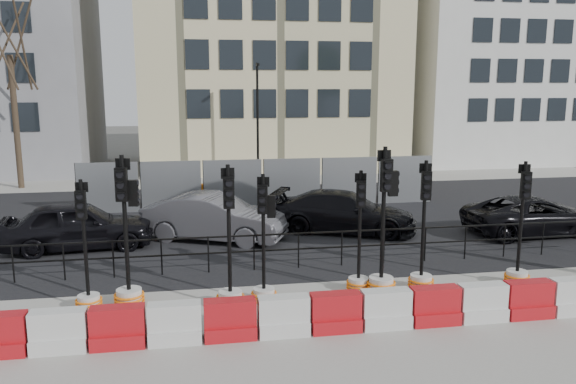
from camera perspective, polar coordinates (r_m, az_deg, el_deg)
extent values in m
plane|color=#51514C|center=(14.18, 1.97, -9.29)|extent=(120.00, 120.00, 0.00)
cube|color=gray|center=(11.48, 5.06, -14.25)|extent=(40.00, 6.00, 0.02)
cube|color=black|center=(20.81, -1.88, -2.76)|extent=(40.00, 14.00, 0.03)
cube|color=gray|center=(29.58, -4.23, 1.22)|extent=(40.00, 4.00, 0.02)
cube|color=#BDB88A|center=(35.62, -2.03, 17.34)|extent=(15.00, 10.00, 18.00)
cube|color=silver|center=(40.34, 20.36, 14.49)|extent=(12.00, 9.00, 16.00)
cylinder|color=black|center=(15.57, -26.15, -6.64)|extent=(0.04, 0.04, 1.00)
cylinder|color=black|center=(15.27, -21.81, -6.63)|extent=(0.04, 0.04, 1.00)
cylinder|color=black|center=(15.05, -17.32, -6.59)|extent=(0.04, 0.04, 1.00)
cylinder|color=black|center=(14.93, -12.72, -6.50)|extent=(0.04, 0.04, 1.00)
cylinder|color=black|center=(14.91, -8.09, -6.37)|extent=(0.04, 0.04, 1.00)
cylinder|color=black|center=(14.98, -3.47, -6.20)|extent=(0.04, 0.04, 1.00)
cylinder|color=black|center=(15.14, 1.07, -5.99)|extent=(0.04, 0.04, 1.00)
cylinder|color=black|center=(15.40, 5.49, -5.75)|extent=(0.04, 0.04, 1.00)
cylinder|color=black|center=(15.75, 9.73, -5.49)|extent=(0.04, 0.04, 1.00)
cylinder|color=black|center=(16.18, 13.76, -5.21)|extent=(0.04, 0.04, 1.00)
cylinder|color=black|center=(16.68, 17.57, -4.93)|extent=(0.04, 0.04, 1.00)
cylinder|color=black|center=(17.25, 21.13, -4.64)|extent=(0.04, 0.04, 1.00)
cylinder|color=black|center=(17.89, 24.45, -4.36)|extent=(0.04, 0.04, 1.00)
cube|color=black|center=(15.01, 1.08, -4.23)|extent=(18.00, 0.04, 0.04)
cube|color=black|center=(15.13, 1.08, -5.81)|extent=(18.00, 0.04, 0.04)
cube|color=gray|center=(22.63, -17.83, 0.37)|extent=(2.30, 0.05, 2.00)
cylinder|color=black|center=(22.83, -20.69, 0.28)|extent=(0.05, 0.05, 2.00)
cube|color=gray|center=(22.41, -11.75, 0.56)|extent=(2.30, 0.05, 2.00)
cylinder|color=black|center=(22.48, -14.68, 0.47)|extent=(0.05, 0.05, 2.00)
cube|color=gray|center=(22.44, -5.62, 0.75)|extent=(2.30, 0.05, 2.00)
cylinder|color=black|center=(22.39, -8.56, 0.66)|extent=(0.05, 0.05, 2.00)
cube|color=gray|center=(22.73, 0.42, 0.92)|extent=(2.30, 0.05, 2.00)
cylinder|color=black|center=(22.56, -2.45, 0.84)|extent=(0.05, 0.05, 2.00)
cube|color=gray|center=(23.26, 6.26, 1.08)|extent=(2.30, 0.05, 2.00)
cylinder|color=black|center=(22.97, 3.50, 1.01)|extent=(0.05, 0.05, 2.00)
cube|color=gray|center=(24.02, 11.78, 1.22)|extent=(2.30, 0.05, 2.00)
cylinder|color=black|center=(23.63, 9.18, 1.16)|extent=(0.05, 0.05, 2.00)
cube|color=orange|center=(24.01, -12.53, -0.26)|extent=(1.00, 0.40, 0.80)
cube|color=orange|center=(23.98, -7.76, -0.12)|extent=(1.00, 0.40, 0.80)
cube|color=orange|center=(24.12, -3.01, 0.03)|extent=(1.00, 0.40, 0.80)
cube|color=orange|center=(24.43, 1.66, 0.17)|extent=(1.00, 0.40, 0.80)
cube|color=orange|center=(24.89, 6.18, 0.31)|extent=(1.00, 0.40, 0.80)
cylinder|color=black|center=(28.30, -3.10, 6.90)|extent=(0.12, 0.12, 6.00)
cube|color=black|center=(28.01, -3.10, 12.80)|extent=(0.12, 0.50, 0.12)
cylinder|color=#473828|center=(29.79, -25.92, 6.33)|extent=(0.28, 0.28, 6.30)
cube|color=silver|center=(11.56, -22.15, -14.07)|extent=(1.00, 0.50, 0.30)
cube|color=silver|center=(11.41, -22.29, -12.24)|extent=(1.00, 0.35, 0.50)
cube|color=red|center=(11.38, -16.83, -14.14)|extent=(1.00, 0.50, 0.30)
cube|color=red|center=(11.22, -16.94, -12.28)|extent=(1.00, 0.35, 0.50)
cube|color=silver|center=(11.29, -11.37, -14.09)|extent=(1.00, 0.50, 0.30)
cube|color=silver|center=(11.13, -11.45, -12.22)|extent=(1.00, 0.35, 0.50)
cube|color=red|center=(11.29, -5.88, -13.91)|extent=(1.00, 0.50, 0.30)
cube|color=red|center=(11.13, -5.92, -12.04)|extent=(1.00, 0.35, 0.50)
cube|color=silver|center=(11.40, -0.45, -13.62)|extent=(1.00, 0.50, 0.30)
cube|color=silver|center=(11.24, -0.46, -11.76)|extent=(1.00, 0.35, 0.50)
cube|color=red|center=(11.59, 4.82, -13.22)|extent=(1.00, 0.50, 0.30)
cube|color=red|center=(11.44, 4.85, -11.38)|extent=(1.00, 0.35, 0.50)
cube|color=silver|center=(11.88, 9.85, -12.73)|extent=(1.00, 0.50, 0.30)
cube|color=silver|center=(11.73, 9.92, -10.94)|extent=(1.00, 0.35, 0.50)
cube|color=red|center=(12.25, 14.60, -12.19)|extent=(1.00, 0.50, 0.30)
cube|color=red|center=(12.11, 14.69, -10.44)|extent=(1.00, 0.35, 0.50)
cube|color=silver|center=(12.70, 19.02, -11.60)|extent=(1.00, 0.50, 0.30)
cube|color=silver|center=(12.56, 19.13, -9.91)|extent=(1.00, 0.35, 0.50)
cube|color=red|center=(13.22, 23.10, -11.00)|extent=(1.00, 0.50, 0.30)
cube|color=red|center=(13.08, 23.23, -9.37)|extent=(1.00, 0.35, 0.50)
cube|color=silver|center=(13.79, 26.84, -10.40)|extent=(1.00, 0.50, 0.30)
cube|color=silver|center=(13.66, 26.98, -8.83)|extent=(1.00, 0.35, 0.50)
cylinder|color=silver|center=(13.27, -19.57, -10.54)|extent=(0.48, 0.48, 0.35)
torus|color=orange|center=(13.30, -19.55, -10.82)|extent=(0.58, 0.58, 0.04)
torus|color=orange|center=(13.27, -19.57, -10.54)|extent=(0.58, 0.58, 0.04)
torus|color=orange|center=(13.25, -19.59, -10.25)|extent=(0.58, 0.58, 0.04)
cylinder|color=black|center=(12.84, -19.96, -4.63)|extent=(0.08, 0.08, 2.65)
cube|color=black|center=(12.56, -20.30, -1.25)|extent=(0.22, 0.13, 0.62)
cylinder|color=black|center=(12.54, -20.31, -2.18)|extent=(0.13, 0.05, 0.13)
cylinder|color=black|center=(12.50, -20.37, -1.31)|extent=(0.13, 0.05, 0.13)
cylinder|color=black|center=(12.46, -20.43, -0.44)|extent=(0.13, 0.05, 0.13)
cube|color=black|center=(12.65, -20.24, 0.47)|extent=(0.27, 0.04, 0.21)
cylinder|color=silver|center=(13.18, -15.82, -10.32)|extent=(0.56, 0.56, 0.41)
torus|color=orange|center=(13.21, -15.80, -10.65)|extent=(0.67, 0.67, 0.05)
torus|color=orange|center=(13.18, -15.82, -10.32)|extent=(0.67, 0.67, 0.05)
torus|color=orange|center=(13.16, -15.84, -9.98)|extent=(0.67, 0.67, 0.05)
cylinder|color=black|center=(12.70, -16.20, -3.32)|extent=(0.09, 0.09, 3.10)
cube|color=black|center=(12.40, -16.56, 0.73)|extent=(0.27, 0.18, 0.72)
cylinder|color=black|center=(12.36, -16.61, -0.38)|extent=(0.16, 0.07, 0.16)
cylinder|color=black|center=(12.32, -16.66, 0.66)|extent=(0.16, 0.07, 0.16)
cylinder|color=black|center=(12.28, -16.72, 1.71)|extent=(0.16, 0.07, 0.16)
cube|color=black|center=(12.51, -16.44, 2.74)|extent=(0.31, 0.08, 0.25)
cube|color=black|center=(12.50, -15.45, -0.10)|extent=(0.22, 0.16, 0.57)
cylinder|color=silver|center=(12.72, -5.88, -10.79)|extent=(0.53, 0.53, 0.39)
torus|color=orange|center=(12.75, -5.87, -11.12)|extent=(0.63, 0.63, 0.05)
torus|color=orange|center=(12.72, -5.88, -10.79)|extent=(0.63, 0.63, 0.05)
torus|color=orange|center=(12.70, -5.88, -10.47)|extent=(0.63, 0.63, 0.05)
cylinder|color=black|center=(12.24, -6.01, -4.00)|extent=(0.09, 0.09, 2.92)
cube|color=black|center=(11.94, -6.04, -0.07)|extent=(0.24, 0.14, 0.68)
cylinder|color=black|center=(11.90, -5.99, -1.15)|extent=(0.15, 0.05, 0.15)
cylinder|color=black|center=(11.86, -6.01, -0.14)|extent=(0.15, 0.05, 0.15)
cylinder|color=black|center=(11.82, -6.03, 0.88)|extent=(0.15, 0.05, 0.15)
cube|color=black|center=(12.05, -6.16, 1.90)|extent=(0.29, 0.04, 0.23)
cylinder|color=silver|center=(12.91, -2.46, -10.49)|extent=(0.49, 0.49, 0.36)
torus|color=orange|center=(12.94, -2.46, -10.78)|extent=(0.59, 0.59, 0.05)
torus|color=orange|center=(12.91, -2.46, -10.49)|extent=(0.59, 0.59, 0.05)
torus|color=orange|center=(12.89, -2.47, -10.19)|extent=(0.59, 0.59, 0.05)
cylinder|color=black|center=(12.47, -2.52, -4.30)|extent=(0.08, 0.08, 2.70)
cube|color=black|center=(12.18, -2.60, -0.75)|extent=(0.24, 0.17, 0.63)
cylinder|color=black|center=(12.15, -2.63, -1.73)|extent=(0.14, 0.07, 0.14)
cylinder|color=black|center=(12.11, -2.63, -0.81)|extent=(0.14, 0.07, 0.14)
cylinder|color=black|center=(12.07, -2.64, 0.11)|extent=(0.14, 0.07, 0.14)
cube|color=black|center=(12.27, -2.53, 1.05)|extent=(0.27, 0.09, 0.22)
cube|color=black|center=(12.30, -1.71, -1.48)|extent=(0.20, 0.15, 0.50)
cylinder|color=silver|center=(13.68, 7.15, -9.33)|extent=(0.48, 0.48, 0.36)
torus|color=orange|center=(13.71, 7.15, -9.61)|extent=(0.58, 0.58, 0.04)
torus|color=orange|center=(13.68, 7.15, -9.33)|extent=(0.58, 0.58, 0.04)
torus|color=orange|center=(13.66, 7.16, -9.05)|extent=(0.58, 0.58, 0.04)
cylinder|color=black|center=(13.27, 7.30, -3.54)|extent=(0.08, 0.08, 2.67)
cube|color=black|center=(12.99, 7.43, -0.22)|extent=(0.23, 0.16, 0.62)
cylinder|color=black|center=(12.96, 7.44, -1.13)|extent=(0.14, 0.07, 0.13)
cylinder|color=black|center=(12.92, 7.46, -0.28)|extent=(0.14, 0.07, 0.13)
cylinder|color=black|center=(12.89, 7.49, 0.58)|extent=(0.14, 0.07, 0.13)
cube|color=black|center=(13.09, 7.39, 1.44)|extent=(0.27, 0.08, 0.21)
cylinder|color=silver|center=(13.60, 9.42, -9.37)|extent=(0.57, 0.57, 0.43)
torus|color=orange|center=(13.63, 9.41, -9.70)|extent=(0.69, 0.69, 0.05)
torus|color=orange|center=(13.60, 9.42, -9.37)|extent=(0.69, 0.69, 0.05)
torus|color=orange|center=(13.57, 9.44, -9.03)|extent=(0.69, 0.69, 0.05)
cylinder|color=black|center=(13.12, 9.65, -2.37)|extent=(0.10, 0.10, 3.19)
cube|color=black|center=(12.82, 9.97, 1.68)|extent=(0.26, 0.15, 0.74)
cylinder|color=black|center=(12.78, 10.07, 0.58)|extent=(0.16, 0.05, 0.16)
cylinder|color=black|center=(12.75, 10.10, 1.62)|extent=(0.16, 0.05, 0.16)
cylinder|color=black|center=(12.71, 10.14, 2.66)|extent=(0.16, 0.05, 0.16)
cube|color=black|center=(12.94, 9.74, 3.67)|extent=(0.32, 0.03, 0.26)
cube|color=black|center=(13.05, 10.63, 0.86)|extent=(0.21, 0.14, 0.58)
cylinder|color=silver|center=(14.06, 13.34, -8.93)|extent=(0.52, 0.52, 0.38)
torus|color=orange|center=(14.09, 13.33, -9.23)|extent=(0.62, 0.62, 0.05)
torus|color=orange|center=(14.06, 13.34, -8.93)|extent=(0.62, 0.62, 0.05)
torus|color=orange|center=(14.04, 13.36, -8.64)|extent=(0.62, 0.62, 0.05)
cylinder|color=black|center=(13.63, 13.62, -2.85)|extent=(0.09, 0.09, 2.87)
cube|color=black|center=(13.35, 13.87, 0.63)|extent=(0.25, 0.18, 0.67)
cylinder|color=black|center=(13.31, 13.89, -0.32)|extent=(0.15, 0.08, 0.14)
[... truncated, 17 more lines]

